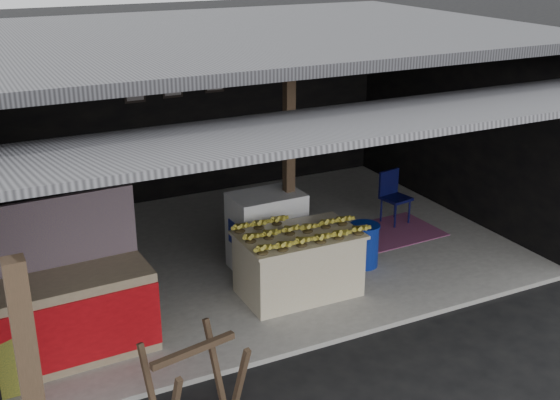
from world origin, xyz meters
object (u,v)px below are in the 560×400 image
plastic_chair (392,192)px  white_crate (267,231)px  neighbor_stall (73,312)px  sawhorse (195,377)px  water_barrel (364,246)px  banana_table (298,264)px

plastic_chair → white_crate: bearing=-176.7°
white_crate → neighbor_stall: bearing=-161.0°
neighbor_stall → sawhorse: (0.73, -1.54, -0.04)m
neighbor_stall → plastic_chair: size_ratio=2.07×
water_barrel → plastic_chair: (1.19, 1.09, 0.19)m
sawhorse → water_barrel: sawhorse is taller
neighbor_stall → sawhorse: 1.71m
white_crate → banana_table: bearing=-89.8°
banana_table → neighbor_stall: neighbor_stall is taller
sawhorse → plastic_chair: bearing=24.2°
banana_table → white_crate: white_crate is taller
sawhorse → neighbor_stall: bearing=103.7°
neighbor_stall → sawhorse: size_ratio=1.92×
white_crate → sawhorse: size_ratio=1.18×
white_crate → plastic_chair: white_crate is taller
white_crate → water_barrel: (1.14, -0.54, -0.23)m
banana_table → white_crate: (-0.02, 0.83, 0.11)m
neighbor_stall → sawhorse: bearing=-67.0°
sawhorse → water_barrel: (3.03, 1.97, -0.18)m
banana_table → water_barrel: bearing=15.1°
sawhorse → plastic_chair: plastic_chair is taller
banana_table → neighbor_stall: size_ratio=0.88×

